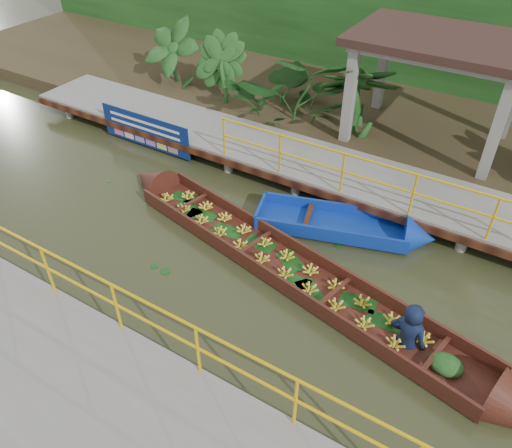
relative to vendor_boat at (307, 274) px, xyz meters
The scene contains 10 objects.
ground 2.67m from the vendor_boat, behind, with size 80.00×80.00×0.00m, color #2E3118.
land_strip 7.92m from the vendor_boat, 109.59° to the left, with size 30.00×8.00×0.45m, color #342C1A.
far_dock 4.30m from the vendor_boat, 127.87° to the left, with size 16.00×2.06×1.66m.
near_dock 4.55m from the vendor_boat, 111.36° to the right, with size 18.00×2.40×1.73m.
pavilion 6.77m from the vendor_boat, 86.86° to the left, with size 4.40×3.00×3.00m.
foliage_backdrop 10.46m from the vendor_boat, 104.93° to the left, with size 30.00×0.80×4.00m, color #163C13.
vendor_boat is the anchor object (origin of this frame).
moored_blue_boat 2.18m from the vendor_boat, 73.83° to the left, with size 4.02×2.09×0.93m.
blue_banner 6.73m from the vendor_boat, 158.71° to the left, with size 3.04×0.04×0.95m.
tropical_plants 5.61m from the vendor_boat, 107.47° to the left, with size 14.35×1.35×1.68m.
Camera 1 is at (5.49, -6.46, 7.06)m, focal length 35.00 mm.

